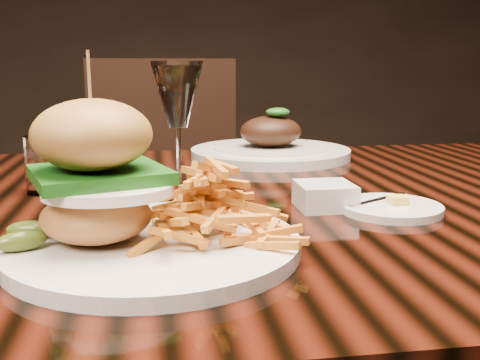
{
  "coord_description": "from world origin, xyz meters",
  "views": [
    {
      "loc": [
        -0.12,
        -0.77,
        0.94
      ],
      "look_at": [
        -0.03,
        -0.17,
        0.81
      ],
      "focal_mm": 42.0,
      "sensor_mm": 36.0,
      "label": 1
    }
  ],
  "objects": [
    {
      "name": "chair_far",
      "position": [
        -0.08,
        0.89,
        0.54
      ],
      "size": [
        0.5,
        0.51,
        0.95
      ],
      "rotation": [
        0.0,
        0.0,
        0.09
      ],
      "color": "black",
      "rests_on": "ground"
    },
    {
      "name": "ramekin",
      "position": [
        0.1,
        -0.08,
        0.77
      ],
      "size": [
        0.08,
        0.08,
        0.03
      ],
      "primitive_type": "cube",
      "rotation": [
        0.0,
        0.0,
        0.21
      ],
      "color": "silver",
      "rests_on": "dining_table"
    },
    {
      "name": "far_dish",
      "position": [
        0.11,
        0.32,
        0.77
      ],
      "size": [
        0.32,
        0.32,
        0.1
      ],
      "rotation": [
        0.0,
        0.0,
        0.05
      ],
      "color": "silver",
      "rests_on": "dining_table"
    },
    {
      "name": "burger_plate",
      "position": [
        -0.13,
        -0.22,
        0.8
      ],
      "size": [
        0.29,
        0.29,
        0.2
      ],
      "rotation": [
        0.0,
        0.0,
        0.11
      ],
      "color": "silver",
      "rests_on": "dining_table"
    },
    {
      "name": "wine_glass",
      "position": [
        -0.09,
        -0.01,
        0.89
      ],
      "size": [
        0.07,
        0.07,
        0.19
      ],
      "color": "white",
      "rests_on": "dining_table"
    },
    {
      "name": "dining_table",
      "position": [
        0.0,
        0.0,
        0.67
      ],
      "size": [
        1.6,
        0.9,
        0.75
      ],
      "color": "black",
      "rests_on": "ground"
    },
    {
      "name": "side_saucer",
      "position": [
        0.18,
        -0.11,
        0.76
      ],
      "size": [
        0.13,
        0.13,
        0.02
      ],
      "rotation": [
        0.0,
        0.0,
        0.02
      ],
      "color": "silver",
      "rests_on": "dining_table"
    },
    {
      "name": "water_tumbler",
      "position": [
        -0.27,
        0.07,
        0.79
      ],
      "size": [
        0.06,
        0.06,
        0.08
      ],
      "primitive_type": "cylinder",
      "color": "white",
      "rests_on": "dining_table"
    }
  ]
}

